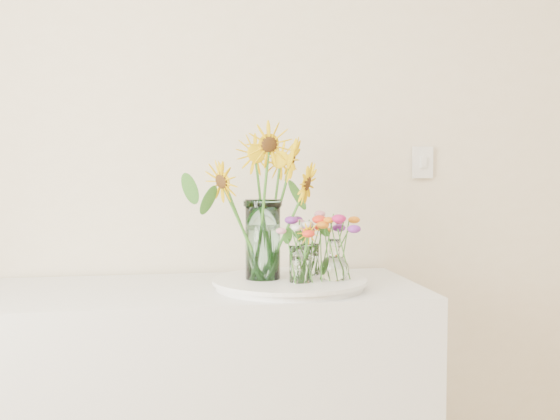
{
  "coord_description": "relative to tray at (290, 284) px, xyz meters",
  "views": [
    {
      "loc": [
        -0.6,
        -0.31,
        1.31
      ],
      "look_at": [
        -0.23,
        1.84,
        1.15
      ],
      "focal_mm": 45.0,
      "sensor_mm": 36.0,
      "label": 1
    }
  ],
  "objects": [
    {
      "name": "mason_jar",
      "position": [
        -0.08,
        0.02,
        0.14
      ],
      "size": [
        0.15,
        0.15,
        0.26
      ],
      "primitive_type": "cylinder",
      "rotation": [
        0.0,
        0.0,
        -0.42
      ],
      "color": "#9ED0C6",
      "rests_on": "tray"
    },
    {
      "name": "small_vase_a",
      "position": [
        0.02,
        -0.06,
        0.07
      ],
      "size": [
        0.09,
        0.09,
        0.12
      ],
      "primitive_type": "cylinder",
      "rotation": [
        0.0,
        0.0,
        0.41
      ],
      "color": "white",
      "rests_on": "tray"
    },
    {
      "name": "tray",
      "position": [
        0.0,
        0.0,
        0.0
      ],
      "size": [
        0.47,
        0.47,
        0.02
      ],
      "primitive_type": "cylinder",
      "color": "white",
      "rests_on": "counter"
    },
    {
      "name": "wildflower_posy_a",
      "position": [
        0.02,
        -0.06,
        0.12
      ],
      "size": [
        0.2,
        0.2,
        0.21
      ],
      "primitive_type": null,
      "color": "orange",
      "rests_on": "tray"
    },
    {
      "name": "small_vase_b",
      "position": [
        0.14,
        -0.04,
        0.08
      ],
      "size": [
        0.09,
        0.09,
        0.13
      ],
      "primitive_type": null,
      "rotation": [
        0.0,
        0.0,
        0.01
      ],
      "color": "white",
      "rests_on": "tray"
    },
    {
      "name": "wildflower_posy_b",
      "position": [
        0.14,
        -0.04,
        0.12
      ],
      "size": [
        0.22,
        0.22,
        0.22
      ],
      "primitive_type": null,
      "color": "orange",
      "rests_on": "tray"
    },
    {
      "name": "wildflower_posy_c",
      "position": [
        0.08,
        0.08,
        0.11
      ],
      "size": [
        0.19,
        0.19,
        0.2
      ],
      "primitive_type": null,
      "color": "orange",
      "rests_on": "tray"
    },
    {
      "name": "sunflower_bouquet",
      "position": [
        -0.08,
        0.02,
        0.27
      ],
      "size": [
        0.86,
        0.86,
        0.51
      ],
      "primitive_type": null,
      "rotation": [
        0.0,
        0.0,
        -0.42
      ],
      "color": "#E6B604",
      "rests_on": "tray"
    },
    {
      "name": "small_vase_c",
      "position": [
        0.08,
        0.08,
        0.07
      ],
      "size": [
        0.07,
        0.07,
        0.11
      ],
      "primitive_type": "cylinder",
      "rotation": [
        0.0,
        0.0,
        0.1
      ],
      "color": "white",
      "rests_on": "tray"
    }
  ]
}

